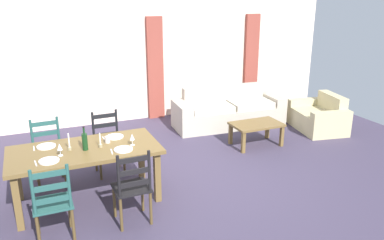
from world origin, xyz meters
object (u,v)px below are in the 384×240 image
(wine_bottle, at_px, (85,141))
(coffee_cup_primary, at_px, (107,140))
(couch, at_px, (228,112))
(dining_chair_near_left, at_px, (53,203))
(dining_chair_near_right, at_px, (132,187))
(dining_chair_far_right, at_px, (108,143))
(dining_table, at_px, (85,155))
(coffee_table, at_px, (256,127))
(dining_chair_far_left, at_px, (48,152))
(wine_glass_near_left, at_px, (60,147))
(wine_glass_near_right, at_px, (132,137))
(armchair_upholstered, at_px, (320,117))

(wine_bottle, xyz_separation_m, coffee_cup_primary, (0.31, 0.13, -0.07))
(coffee_cup_primary, xyz_separation_m, couch, (2.88, 1.96, -0.50))
(dining_chair_near_left, xyz_separation_m, dining_chair_near_right, (0.90, 0.02, 0.00))
(dining_chair_near_left, relative_size, dining_chair_far_right, 1.00)
(dining_chair_near_right, relative_size, dining_chair_far_right, 1.00)
(dining_table, bearing_deg, dining_chair_near_left, -121.51)
(dining_table, height_order, coffee_cup_primary, coffee_cup_primary)
(wine_bottle, bearing_deg, dining_chair_near_right, -60.13)
(couch, bearing_deg, dining_table, -147.41)
(dining_chair_far_right, bearing_deg, couch, 24.91)
(couch, xyz_separation_m, coffee_table, (-0.06, -1.22, 0.06))
(dining_table, relative_size, coffee_cup_primary, 21.11)
(dining_chair_far_right, height_order, coffee_table, dining_chair_far_right)
(dining_chair_far_left, distance_m, couch, 3.86)
(dining_table, xyz_separation_m, couch, (3.20, 2.05, -0.37))
(dining_chair_near_right, relative_size, couch, 0.41)
(coffee_cup_primary, bearing_deg, dining_chair_far_left, 138.45)
(couch, bearing_deg, wine_glass_near_left, -148.26)
(dining_chair_near_right, height_order, dining_chair_far_left, same)
(dining_chair_near_right, xyz_separation_m, wine_glass_near_right, (0.18, 0.63, 0.38))
(wine_bottle, xyz_separation_m, armchair_upholstered, (4.80, 1.12, -0.62))
(dining_chair_near_left, xyz_separation_m, dining_chair_far_left, (0.06, 1.52, 0.00))
(couch, xyz_separation_m, armchair_upholstered, (1.61, -0.98, -0.04))
(dining_chair_far_right, bearing_deg, dining_chair_near_right, -90.92)
(wine_glass_near_right, bearing_deg, wine_glass_near_left, 179.25)
(dining_chair_near_right, height_order, wine_glass_near_left, dining_chair_near_right)
(wine_glass_near_right, bearing_deg, dining_chair_near_right, -106.13)
(dining_chair_far_right, xyz_separation_m, wine_glass_near_right, (0.16, -0.90, 0.38))
(dining_chair_far_left, bearing_deg, coffee_table, 1.48)
(dining_chair_far_right, relative_size, coffee_cup_primary, 10.67)
(dining_table, height_order, dining_chair_near_left, dining_chair_near_left)
(dining_chair_near_right, relative_size, wine_glass_near_right, 5.96)
(armchair_upholstered, bearing_deg, dining_chair_far_left, -176.40)
(dining_chair_near_right, bearing_deg, couch, 45.31)
(wine_bottle, distance_m, couch, 3.86)
(dining_table, relative_size, dining_chair_far_left, 1.98)
(wine_glass_near_right, distance_m, armchair_upholstered, 4.42)
(dining_table, bearing_deg, dining_chair_far_left, 119.89)
(dining_chair_near_right, bearing_deg, wine_bottle, 119.87)
(wine_glass_near_left, bearing_deg, coffee_cup_primary, 18.27)
(dining_chair_far_left, xyz_separation_m, armchair_upholstered, (5.24, 0.33, -0.23))
(coffee_cup_primary, distance_m, coffee_table, 2.95)
(dining_chair_far_right, height_order, wine_glass_near_right, dining_chair_far_right)
(dining_chair_near_right, bearing_deg, coffee_cup_primary, 96.80)
(dining_chair_far_left, relative_size, couch, 0.41)
(wine_glass_near_left, relative_size, armchair_upholstered, 0.12)
(dining_chair_near_left, bearing_deg, wine_bottle, 56.38)
(dining_chair_near_right, relative_size, coffee_table, 1.07)
(coffee_cup_primary, xyz_separation_m, coffee_table, (2.82, 0.75, -0.44))
(coffee_cup_primary, bearing_deg, coffee_table, 14.83)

